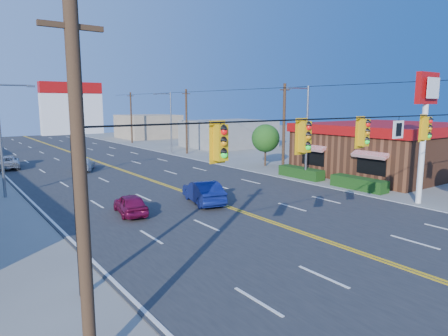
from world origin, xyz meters
TOP-DOWN VIEW (x-y plane):
  - ground at (0.00, 0.00)m, footprint 160.00×160.00m
  - road at (0.00, 20.00)m, footprint 20.00×120.00m
  - signal_span at (-0.12, 0.00)m, footprint 24.32×0.34m
  - kfc at (19.90, 12.00)m, footprint 16.30×12.40m
  - kfc_pylon at (11.00, 4.00)m, footprint 2.20×0.36m
  - pizza_hut_sign at (-11.00, 4.00)m, footprint 1.90×0.30m
  - streetlight_se at (10.79, 14.00)m, footprint 2.55×0.25m
  - streetlight_ne at (10.79, 38.00)m, footprint 2.55×0.25m
  - streetlight_sw at (-10.79, 22.00)m, footprint 2.55×0.25m
  - utility_pole_near at (12.20, 18.00)m, footprint 0.28×0.28m
  - utility_pole_mid at (12.20, 36.00)m, footprint 0.28×0.28m
  - utility_pole_far at (12.20, 54.00)m, footprint 0.28×0.28m
  - tree_kfc_rear at (13.50, 22.00)m, footprint 2.94×2.94m
  - bld_east_mid at (22.00, 40.00)m, footprint 12.00×10.00m
  - bld_east_far at (19.00, 62.00)m, footprint 10.00×10.00m
  - car_magenta at (-5.66, 12.48)m, footprint 2.04×3.82m
  - car_blue at (-0.70, 12.21)m, footprint 2.61×4.78m
  - car_white at (-3.03, 30.08)m, footprint 3.27×4.47m
  - car_silver at (-8.93, 35.63)m, footprint 2.72×4.84m

SIDE VIEW (x-z plane):
  - ground at x=0.00m, z-range 0.00..0.00m
  - road at x=0.00m, z-range 0.00..0.06m
  - car_white at x=-3.03m, z-range 0.00..1.20m
  - car_magenta at x=-5.66m, z-range 0.00..1.24m
  - car_silver at x=-8.93m, z-range 0.00..1.28m
  - car_blue at x=-0.70m, z-range 0.00..1.49m
  - bld_east_mid at x=22.00m, z-range 0.00..4.00m
  - bld_east_far at x=19.00m, z-range 0.00..4.40m
  - kfc at x=19.90m, z-range 0.03..4.73m
  - tree_kfc_rear at x=13.50m, z-range 0.73..5.14m
  - utility_pole_near at x=12.20m, z-range 0.00..8.40m
  - utility_pole_mid at x=12.20m, z-range 0.00..8.40m
  - utility_pole_far at x=12.20m, z-range 0.00..8.40m
  - streetlight_se at x=10.79m, z-range 0.51..8.51m
  - streetlight_ne at x=10.79m, z-range 0.51..8.51m
  - streetlight_sw at x=-10.79m, z-range 0.51..8.51m
  - signal_span at x=-0.12m, z-range 0.39..9.39m
  - pizza_hut_sign at x=-11.00m, z-range 1.76..8.61m
  - kfc_pylon at x=11.00m, z-range 1.79..10.29m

